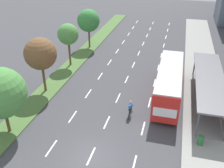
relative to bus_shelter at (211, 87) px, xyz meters
The scene contains 14 objects.
ground_plane 14.50m from the bus_shelter, 131.53° to the right, with size 140.00×140.00×0.00m, color #424247.
median_strip 20.16m from the bus_shelter, 152.61° to the left, with size 2.60×52.00×0.12m, color #4C7038.
sidewalk_right 9.41m from the bus_shelter, 91.74° to the left, with size 4.50×52.00×0.15m, color gray.
lane_divider_left 15.19m from the bus_shelter, 149.84° to the left, with size 0.14×47.67×0.01m.
lane_divider_center 12.31m from the bus_shelter, 141.54° to the left, with size 0.14×47.67×0.01m.
lane_divider_right 9.86m from the bus_shelter, 128.54° to the left, with size 0.14×47.67×0.01m.
bus_shelter is the anchor object (origin of this frame).
bus 4.29m from the bus_shelter, behind, with size 2.54×11.29×3.37m.
cyclist 8.91m from the bus_shelter, 149.10° to the right, with size 0.46×1.82×1.71m.
median_tree_nearest 20.26m from the bus_shelter, 151.07° to the right, with size 4.35×4.35×6.15m.
median_tree_second 18.33m from the bus_shelter, behind, with size 3.51×3.51×6.29m.
median_tree_third 18.94m from the bus_shelter, 164.14° to the left, with size 2.81×2.81×5.80m.
median_tree_fourth 21.97m from the bus_shelter, 144.85° to the left, with size 3.55×3.55×6.11m.
trash_bin 7.35m from the bus_shelter, 98.59° to the right, with size 0.52×0.52×0.85m, color #286B38.
Camera 1 is at (5.48, -13.94, 14.81)m, focal length 40.52 mm.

